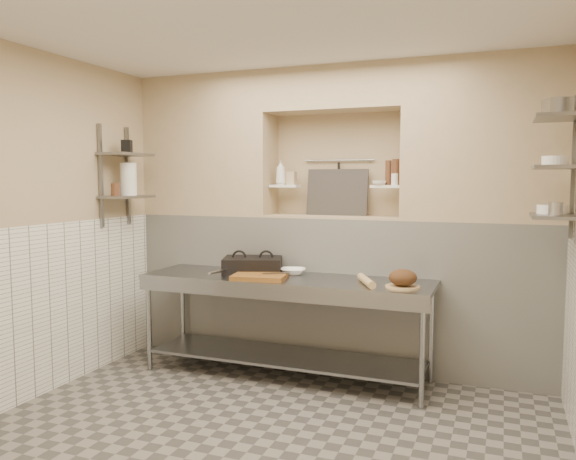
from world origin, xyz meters
The scene contains 46 objects.
floor centered at (0.00, 0.00, -0.05)m, with size 4.00×3.90×0.10m, color slate.
ceiling centered at (0.00, 0.00, 2.85)m, with size 4.00×3.90×0.10m, color silver.
wall_left centered at (-2.05, 0.00, 1.40)m, with size 0.10×3.90×2.80m, color tan.
wall_back centered at (0.00, 2.00, 1.40)m, with size 4.00×0.10×2.80m, color tan.
wall_front centered at (0.00, -2.00, 1.40)m, with size 4.00×0.10×2.80m, color tan.
backwall_lower centered at (0.00, 1.75, 0.70)m, with size 4.00×0.40×1.40m, color white.
alcove_sill centered at (0.00, 1.75, 1.41)m, with size 1.30×0.40×0.02m, color tan.
backwall_pillar_left centered at (-1.33, 1.75, 2.10)m, with size 1.35×0.40×1.40m, color tan.
backwall_pillar_right centered at (1.33, 1.75, 2.10)m, with size 1.35×0.40×1.40m, color tan.
backwall_header centered at (0.00, 1.75, 2.60)m, with size 1.30×0.40×0.40m, color tan.
wainscot_left centered at (-1.99, 0.00, 0.70)m, with size 0.02×3.90×1.40m, color white.
alcove_shelf_left centered at (-0.50, 1.75, 1.70)m, with size 0.28×0.16×0.03m, color white.
alcove_shelf_right centered at (0.50, 1.75, 1.70)m, with size 0.28×0.16×0.03m, color white.
utensil_rail centered at (0.00, 1.92, 1.95)m, with size 0.02×0.02×0.70m, color gray.
hanging_steel centered at (0.00, 1.90, 1.78)m, with size 0.02×0.02×0.30m, color black.
splash_panel centered at (0.00, 1.85, 1.64)m, with size 0.60×0.02×0.45m, color #383330.
shelf_rail_left_a centered at (-1.98, 1.25, 1.80)m, with size 0.03×0.03×0.95m, color slate.
shelf_rail_left_b centered at (-1.98, 0.85, 1.80)m, with size 0.03×0.03×0.95m, color slate.
wall_shelf_left_lower centered at (-1.84, 1.05, 1.60)m, with size 0.30×0.50×0.03m, color slate.
wall_shelf_left_upper centered at (-1.84, 1.05, 2.00)m, with size 0.30×0.50×0.03m, color slate.
shelf_rail_right_a centered at (1.98, 1.25, 1.85)m, with size 0.03×0.03×1.05m, color slate.
wall_shelf_right_lower centered at (1.84, 1.05, 1.50)m, with size 0.30×0.50×0.03m, color slate.
wall_shelf_right_mid centered at (1.84, 1.05, 1.85)m, with size 0.30×0.50×0.03m, color slate.
wall_shelf_right_upper centered at (1.84, 1.05, 2.20)m, with size 0.30×0.50×0.03m, color slate.
prep_table centered at (-0.28, 1.18, 0.64)m, with size 2.60×0.70×0.90m.
panini_press centered at (-0.65, 1.31, 0.97)m, with size 0.63×0.54×0.14m.
cutting_board centered at (-0.46, 1.03, 0.92)m, with size 0.46×0.32×0.04m, color brown.
knife_blade centered at (-0.33, 1.11, 0.95)m, with size 0.24×0.03×0.01m, color gray.
tongs centered at (-0.82, 0.97, 0.96)m, with size 0.03×0.03×0.28m, color gray.
mixing_bowl centered at (-0.27, 1.36, 0.93)m, with size 0.23×0.23×0.06m, color white.
rolling_pin centered at (0.47, 1.11, 0.93)m, with size 0.06×0.06×0.42m, color tan.
bread_board centered at (0.77, 1.08, 0.91)m, with size 0.28×0.28×0.02m, color tan.
bread_loaf centered at (0.77, 1.08, 0.98)m, with size 0.22×0.22×0.13m, color #4C2D19.
bottle_soap centered at (-0.53, 1.71, 1.83)m, with size 0.09×0.09×0.24m, color white.
jar_alcove centered at (-0.44, 1.78, 1.78)m, with size 0.08×0.08×0.13m, color tan.
bowl_alcove centered at (0.44, 1.70, 1.73)m, with size 0.13×0.13×0.04m, color white.
condiment_a centered at (0.57, 1.77, 1.83)m, with size 0.06×0.06×0.24m, color #502D1C.
condiment_b centered at (0.51, 1.78, 1.83)m, with size 0.06×0.06×0.23m, color #502D1C.
condiment_c centered at (0.57, 1.74, 1.77)m, with size 0.06×0.06×0.11m, color white.
jug_left centered at (-1.84, 1.08, 1.77)m, with size 0.15×0.15×0.31m, color white.
jar_left centered at (-1.84, 0.88, 1.67)m, with size 0.08×0.08×0.12m, color #502D1C.
box_left_upper centered at (-1.84, 1.07, 2.07)m, with size 0.09×0.09×0.12m, color black.
bowl_right centered at (1.84, 1.17, 1.54)m, with size 0.22×0.22×0.06m, color white.
canister_right centered at (1.84, 0.89, 1.56)m, with size 0.09×0.09×0.09m, color gray.
bowl_right_mid centered at (1.84, 1.09, 1.90)m, with size 0.18×0.18×0.07m, color white.
basket_right centered at (1.84, 1.11, 2.28)m, with size 0.16×0.20×0.13m, color gray.
Camera 1 is at (1.51, -3.38, 1.76)m, focal length 35.00 mm.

